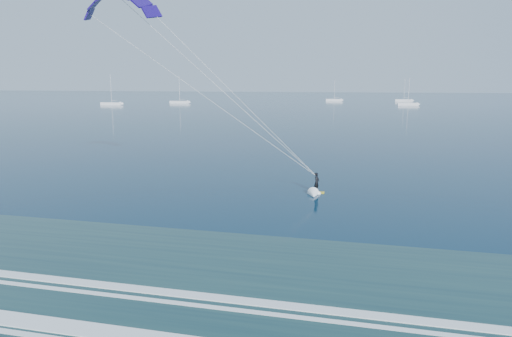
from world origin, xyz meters
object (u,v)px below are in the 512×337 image
at_px(sailboat_3, 408,104).
at_px(sailboat_0, 112,104).
at_px(sailboat_2, 334,100).
at_px(sailboat_4, 404,100).
at_px(sailboat_1, 180,102).
at_px(kitesurfer_rig, 223,92).

bearing_deg(sailboat_3, sailboat_0, -168.26).
relative_size(sailboat_2, sailboat_4, 0.96).
bearing_deg(sailboat_1, sailboat_3, 2.61).
height_order(sailboat_1, sailboat_2, sailboat_1).
distance_m(kitesurfer_rig, sailboat_4, 216.07).
height_order(kitesurfer_rig, sailboat_0, kitesurfer_rig).
xyz_separation_m(sailboat_0, sailboat_2, (93.96, 63.97, -0.02)).
relative_size(kitesurfer_rig, sailboat_1, 1.60).
xyz_separation_m(kitesurfer_rig, sailboat_1, (-74.78, 168.28, -8.80)).
bearing_deg(sailboat_3, sailboat_1, -177.39).
bearing_deg(sailboat_0, sailboat_4, 27.37).
bearing_deg(sailboat_4, kitesurfer_rig, -98.42).
distance_m(kitesurfer_rig, sailboat_1, 184.36).
relative_size(sailboat_0, sailboat_4, 1.14).
height_order(sailboat_0, sailboat_1, sailboat_0).
bearing_deg(kitesurfer_rig, sailboat_2, 91.14).
relative_size(sailboat_1, sailboat_4, 1.10).
bearing_deg(sailboat_4, sailboat_0, -152.63).
distance_m(kitesurfer_rig, sailboat_3, 175.95).
bearing_deg(sailboat_3, sailboat_2, 132.84).
distance_m(sailboat_0, sailboat_3, 131.26).
relative_size(sailboat_1, sailboat_3, 1.09).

